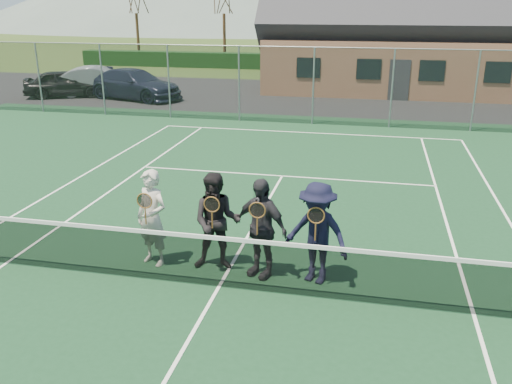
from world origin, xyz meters
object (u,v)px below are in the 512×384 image
tennis_net (218,259)px  player_d (317,233)px  car_a (66,83)px  player_a (152,218)px  clubhouse (411,15)px  car_b (100,81)px  player_b (217,222)px  player_c (261,228)px  car_c (135,84)px

tennis_net → player_d: player_d is taller
car_a → player_d: size_ratio=2.27×
tennis_net → player_a: 1.60m
clubhouse → car_b: bearing=-159.6°
player_b → player_c: 0.82m
clubhouse → player_a: clubhouse is taller
car_b → player_d: size_ratio=2.53×
car_a → player_b: player_b is taller
player_d → car_a: bearing=131.1°
tennis_net → player_a: player_a is taller
car_c → player_a: 18.80m
car_b → clubhouse: (15.63, 5.82, 3.24)m
player_c → player_d: size_ratio=1.00×
car_a → clubhouse: clubhouse is taller
player_b → player_d: (1.80, -0.13, -0.00)m
car_a → car_b: (1.55, 0.71, 0.05)m
car_b → player_c: 21.41m
car_b → tennis_net: 21.58m
player_b → car_c: bearing=118.6°
player_a → player_b: (1.20, 0.08, -0.00)m
player_a → player_c: bearing=-0.6°
car_c → clubhouse: size_ratio=0.33×
player_d → clubhouse: bearing=84.1°
car_c → player_a: size_ratio=2.83×
car_c → clubhouse: (13.45, 6.38, 3.25)m
car_b → player_a: bearing=-167.7°
car_c → tennis_net: car_c is taller
car_c → car_a: bearing=109.5°
car_c → player_d: bearing=-129.9°
player_b → player_a: bearing=-176.2°
car_a → tennis_net: bearing=-166.7°
tennis_net → car_c: bearing=118.2°
car_b → tennis_net: (11.63, -18.18, -0.21)m
tennis_net → player_c: player_c is taller
car_b → tennis_net: car_b is taller
car_b → player_b: size_ratio=2.53×
player_b → tennis_net: bearing=-72.4°
player_a → tennis_net: bearing=-23.7°
clubhouse → player_d: clubhouse is taller
player_c → player_d: 0.98m
tennis_net → player_c: (0.60, 0.60, 0.38)m
clubhouse → player_a: bearing=-103.1°
clubhouse → player_c: size_ratio=8.67×
car_b → player_b: bearing=-164.7°
car_b → player_d: (13.20, -17.60, 0.17)m
tennis_net → player_c: bearing=45.3°
tennis_net → clubhouse: size_ratio=0.75×
clubhouse → player_a: (-5.42, -23.38, -3.07)m
car_c → player_a: (8.03, -17.00, 0.18)m
player_d → car_c: bearing=122.9°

